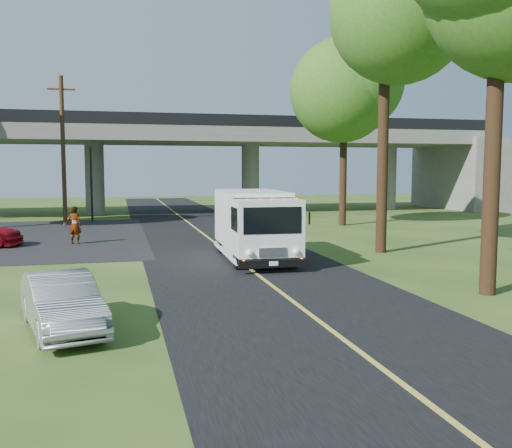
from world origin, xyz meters
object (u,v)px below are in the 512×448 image
object	(u,v)px
tree_right_far	(349,87)
pedestrian	(75,225)
traffic_signal	(91,173)
utility_pole	(63,150)
silver_sedan	(62,303)
step_van	(254,223)
tree_right_mid	(392,13)

from	to	relation	value
tree_right_far	pedestrian	distance (m)	17.95
tree_right_far	pedestrian	xyz separation A→B (m)	(-15.50, -5.17, -7.42)
traffic_signal	utility_pole	bearing A→B (deg)	-126.87
tree_right_far	silver_sedan	world-z (taller)	tree_right_far
tree_right_far	silver_sedan	size ratio (longest dim) A/B	2.96
silver_sedan	pedestrian	xyz separation A→B (m)	(-0.74, 14.66, 0.27)
step_van	traffic_signal	bearing A→B (deg)	112.38
tree_right_far	step_van	world-z (taller)	tree_right_far
tree_right_mid	silver_sedan	bearing A→B (deg)	-143.55
tree_right_mid	step_van	bearing A→B (deg)	-174.76
utility_pole	silver_sedan	bearing A→B (deg)	-85.37
traffic_signal	silver_sedan	xyz separation A→B (m)	(0.45, -26.00, -2.59)
utility_pole	silver_sedan	distance (m)	24.41
traffic_signal	utility_pole	distance (m)	2.86
traffic_signal	silver_sedan	size ratio (longest dim) A/B	1.40
tree_right_far	utility_pole	bearing A→B (deg)	166.00
step_van	pedestrian	size ratio (longest dim) A/B	3.57
tree_right_mid	tree_right_far	bearing A→B (deg)	75.72
silver_sedan	tree_right_mid	bearing A→B (deg)	21.84
utility_pole	tree_right_mid	size ratio (longest dim) A/B	0.71
step_van	silver_sedan	size ratio (longest dim) A/B	1.69
utility_pole	step_van	distance (m)	17.96
step_van	silver_sedan	distance (m)	10.40
utility_pole	step_van	size ratio (longest dim) A/B	1.44
traffic_signal	tree_right_far	world-z (taller)	tree_right_far
step_van	utility_pole	bearing A→B (deg)	119.22
tree_right_mid	tree_right_far	distance (m)	11.43
step_van	tree_right_far	bearing A→B (deg)	55.20
pedestrian	tree_right_mid	bearing A→B (deg)	177.24
tree_right_mid	tree_right_far	size ratio (longest dim) A/B	1.16
traffic_signal	utility_pole	xyz separation A→B (m)	(-1.50, -2.00, 1.40)
traffic_signal	silver_sedan	bearing A→B (deg)	-89.02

